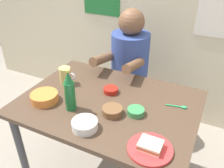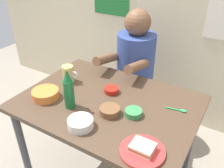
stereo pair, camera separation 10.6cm
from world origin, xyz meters
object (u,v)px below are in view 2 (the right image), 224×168
object	(u,v)px
sandwich	(143,147)
beer_bottle	(69,90)
stool	(133,98)
beer_mug	(68,74)
rice_bowl_white	(81,123)
person_seated	(135,58)
plate_orange	(142,151)
dining_table	(108,113)

from	to	relation	value
sandwich	beer_bottle	bearing A→B (deg)	168.29
sandwich	stool	bearing A→B (deg)	117.77
sandwich	beer_mug	xyz separation A→B (m)	(-0.73, 0.34, 0.03)
beer_mug	sandwich	bearing A→B (deg)	-25.09
stool	beer_bottle	size ratio (longest dim) A/B	1.72
stool	rice_bowl_white	world-z (taller)	rice_bowl_white
stool	sandwich	world-z (taller)	sandwich
person_seated	plate_orange	world-z (taller)	person_seated
person_seated	sandwich	bearing A→B (deg)	-61.94
plate_orange	stool	bearing A→B (deg)	117.77
stool	beer_bottle	bearing A→B (deg)	-93.81
stool	rice_bowl_white	xyz separation A→B (m)	(0.12, -0.91, 0.42)
sandwich	dining_table	bearing A→B (deg)	142.83
beer_bottle	rice_bowl_white	world-z (taller)	beer_bottle
beer_bottle	dining_table	bearing A→B (deg)	44.71
plate_orange	rice_bowl_white	world-z (taller)	rice_bowl_white
person_seated	dining_table	bearing A→B (deg)	-79.57
stool	plate_orange	bearing A→B (deg)	-62.23
person_seated	rice_bowl_white	bearing A→B (deg)	-82.52
stool	plate_orange	xyz separation A→B (m)	(0.48, -0.90, 0.40)
person_seated	beer_mug	world-z (taller)	person_seated
stool	sandwich	xyz separation A→B (m)	(0.48, -0.90, 0.42)
person_seated	beer_bottle	world-z (taller)	person_seated
plate_orange	sandwich	size ratio (longest dim) A/B	2.00
dining_table	sandwich	distance (m)	0.47
stool	beer_bottle	distance (m)	0.95
person_seated	sandwich	distance (m)	1.01
stool	person_seated	bearing A→B (deg)	-90.00
beer_mug	beer_bottle	size ratio (longest dim) A/B	0.48
plate_orange	beer_bottle	bearing A→B (deg)	168.29
beer_bottle	sandwich	bearing A→B (deg)	-11.71
stool	person_seated	xyz separation A→B (m)	(0.00, -0.01, 0.42)
dining_table	plate_orange	xyz separation A→B (m)	(0.36, -0.27, 0.10)
person_seated	rice_bowl_white	world-z (taller)	person_seated
sandwich	person_seated	bearing A→B (deg)	118.06
beer_mug	rice_bowl_white	xyz separation A→B (m)	(0.38, -0.35, -0.03)
dining_table	beer_mug	size ratio (longest dim) A/B	8.73
sandwich	rice_bowl_white	xyz separation A→B (m)	(-0.36, -0.01, -0.00)
dining_table	beer_bottle	xyz separation A→B (m)	(-0.17, -0.17, 0.21)
dining_table	person_seated	xyz separation A→B (m)	(-0.11, 0.62, 0.12)
person_seated	rice_bowl_white	xyz separation A→B (m)	(0.12, -0.90, 0.00)
plate_orange	sandwich	distance (m)	0.02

